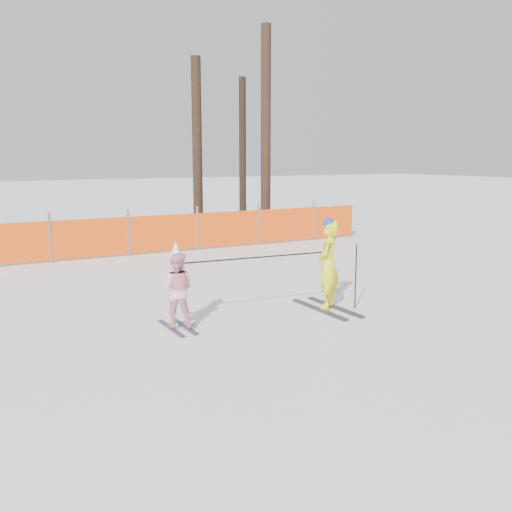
{
  "coord_description": "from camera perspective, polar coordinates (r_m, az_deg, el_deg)",
  "views": [
    {
      "loc": [
        -4.56,
        -7.6,
        2.62
      ],
      "look_at": [
        0.0,
        0.5,
        1.0
      ],
      "focal_mm": 40.0,
      "sensor_mm": 36.0,
      "label": 1
    }
  ],
  "objects": [
    {
      "name": "safety_fence",
      "position": [
        15.26,
        -17.26,
        1.67
      ],
      "size": [
        17.58,
        0.06,
        1.25
      ],
      "color": "#595960",
      "rests_on": "ground"
    },
    {
      "name": "tree_trunks",
      "position": [
        19.58,
        -1.67,
        11.31
      ],
      "size": [
        2.82,
        2.09,
        6.91
      ],
      "color": "#301D15",
      "rests_on": "ground"
    },
    {
      "name": "ground",
      "position": [
        9.24,
        1.53,
        -6.58
      ],
      "size": [
        120.0,
        120.0,
        0.0
      ],
      "primitive_type": "plane",
      "color": "white",
      "rests_on": "ground"
    },
    {
      "name": "adult",
      "position": [
        9.86,
        7.21,
        -0.88
      ],
      "size": [
        0.66,
        1.52,
        1.6
      ],
      "color": "black",
      "rests_on": "ground"
    },
    {
      "name": "child",
      "position": [
        8.82,
        -7.93,
        -3.3
      ],
      "size": [
        0.72,
        0.96,
        1.36
      ],
      "color": "black",
      "rests_on": "ground"
    },
    {
      "name": "ski_poles",
      "position": [
        9.43,
        3.38,
        -0.8
      ],
      "size": [
        3.02,
        0.45,
        1.14
      ],
      "color": "black",
      "rests_on": "ground"
    }
  ]
}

